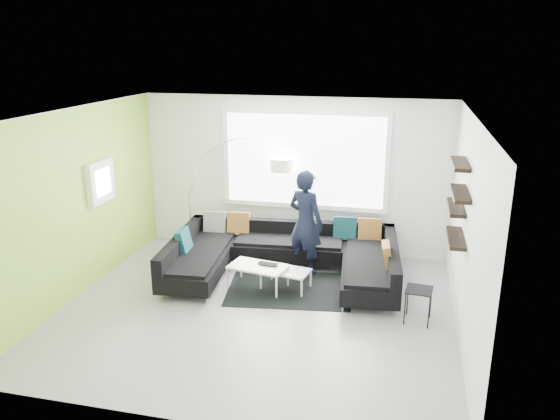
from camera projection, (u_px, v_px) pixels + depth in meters
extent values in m
plane|color=gray|center=(257.00, 310.00, 7.85)|extent=(5.50, 5.50, 0.00)
cube|color=white|center=(294.00, 176.00, 9.76)|extent=(5.50, 0.04, 2.80)
cube|color=white|center=(184.00, 297.00, 5.11)|extent=(5.50, 0.04, 2.80)
cube|color=white|center=(76.00, 204.00, 8.03)|extent=(0.04, 5.00, 2.80)
cube|color=white|center=(467.00, 233.00, 6.83)|extent=(0.04, 5.00, 2.80)
cube|color=white|center=(255.00, 114.00, 7.02)|extent=(5.50, 5.00, 0.04)
cube|color=#93C638|center=(77.00, 204.00, 8.03)|extent=(0.01, 5.00, 2.80)
cube|color=white|center=(304.00, 160.00, 9.59)|extent=(2.96, 0.06, 1.68)
cube|color=white|center=(101.00, 182.00, 8.52)|extent=(0.12, 0.66, 0.66)
cube|color=black|center=(458.00, 201.00, 7.14)|extent=(0.20, 1.24, 0.95)
cube|color=black|center=(283.00, 268.00, 8.83)|extent=(3.77, 2.52, 0.38)
cube|color=black|center=(283.00, 249.00, 8.73)|extent=(3.77, 2.52, 0.28)
cube|color=brown|center=(283.00, 245.00, 8.72)|extent=(3.22, 0.46, 0.40)
cube|color=black|center=(289.00, 289.00, 8.50)|extent=(2.05, 1.61, 0.01)
cube|color=white|center=(272.00, 277.00, 8.49)|extent=(1.23, 0.85, 0.37)
cube|color=black|center=(418.00, 305.00, 7.46)|extent=(0.39, 0.39, 0.48)
imported|color=black|center=(306.00, 222.00, 8.89)|extent=(0.96, 0.90, 1.75)
imported|color=black|center=(267.00, 265.00, 8.44)|extent=(0.38, 0.30, 0.03)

